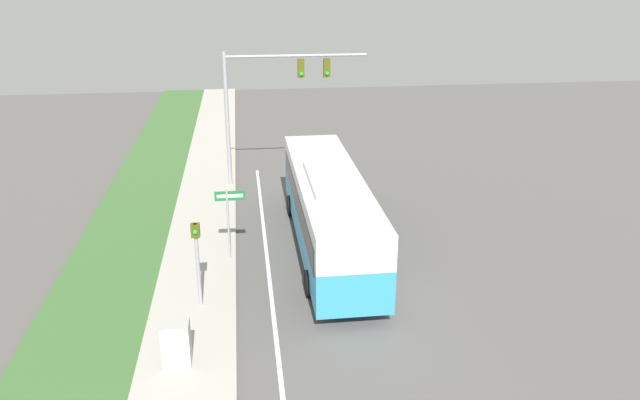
# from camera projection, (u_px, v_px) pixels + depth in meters

# --- Properties ---
(ground_plane) EXTENTS (80.00, 80.00, 0.00)m
(ground_plane) POSITION_uv_depth(u_px,v_px,m) (378.00, 299.00, 21.28)
(ground_plane) COLOR #565451
(sidewalk) EXTENTS (2.80, 80.00, 0.12)m
(sidewalk) POSITION_uv_depth(u_px,v_px,m) (193.00, 309.00, 20.51)
(sidewalk) COLOR #ADA89E
(sidewalk) RESTS_ON ground_plane
(grass_verge) EXTENTS (3.60, 80.00, 0.10)m
(grass_verge) POSITION_uv_depth(u_px,v_px,m) (93.00, 316.00, 20.13)
(grass_verge) COLOR #3D6633
(grass_verge) RESTS_ON ground_plane
(lane_divider_near) EXTENTS (0.14, 30.00, 0.01)m
(lane_divider_near) POSITION_uv_depth(u_px,v_px,m) (272.00, 305.00, 20.85)
(lane_divider_near) COLOR silver
(lane_divider_near) RESTS_ON ground_plane
(bus) EXTENTS (2.65, 12.16, 3.35)m
(bus) POSITION_uv_depth(u_px,v_px,m) (328.00, 205.00, 24.47)
(bus) COLOR #3393D1
(bus) RESTS_ON ground_plane
(signal_gantry) EXTENTS (7.09, 0.41, 6.84)m
(signal_gantry) POSITION_uv_depth(u_px,v_px,m) (269.00, 91.00, 30.86)
(signal_gantry) COLOR #939399
(signal_gantry) RESTS_ON ground_plane
(pedestrian_signal) EXTENTS (0.28, 0.34, 3.01)m
(pedestrian_signal) POSITION_uv_depth(u_px,v_px,m) (197.00, 251.00, 20.00)
(pedestrian_signal) COLOR #939399
(pedestrian_signal) RESTS_ON ground_plane
(street_sign) EXTENTS (1.13, 0.08, 2.88)m
(street_sign) POSITION_uv_depth(u_px,v_px,m) (229.00, 213.00, 23.41)
(street_sign) COLOR #939399
(street_sign) RESTS_ON ground_plane
(utility_cabinet) EXTENTS (0.79, 0.63, 1.30)m
(utility_cabinet) POSITION_uv_depth(u_px,v_px,m) (176.00, 343.00, 17.38)
(utility_cabinet) COLOR #A8A8A3
(utility_cabinet) RESTS_ON sidewalk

